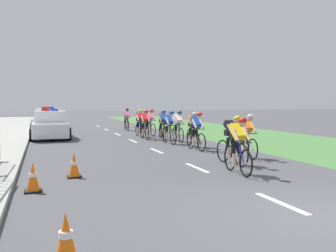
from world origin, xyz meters
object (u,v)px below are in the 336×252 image
cyclist_second (232,139)px  cyclist_tenth (150,122)px  cyclist_fourth (196,131)px  cyclist_ninth (163,124)px  police_car_nearest (50,126)px  traffic_cone_mid (66,239)px  cyclist_sixth (178,126)px  traffic_cone_near (74,165)px  cyclist_eighth (145,124)px  cyclist_eleventh (140,123)px  cyclist_lead (238,145)px  traffic_cone_far (33,178)px  cyclist_seventh (169,127)px  police_car_third (48,118)px  cyclist_twelfth (127,119)px  cyclist_third (247,135)px  cyclist_fifth (193,129)px  police_car_second (48,121)px

cyclist_second → cyclist_tenth: bearing=88.0°
cyclist_fourth → cyclist_ninth: 4.43m
police_car_nearest → traffic_cone_mid: (-0.16, -16.19, -0.37)m
police_car_nearest → traffic_cone_mid: 16.19m
cyclist_sixth → traffic_cone_near: cyclist_sixth is taller
cyclist_second → cyclist_eighth: size_ratio=1.00×
cyclist_sixth → cyclist_ninth: same height
cyclist_tenth → cyclist_eleventh: (-0.77, -0.65, 0.00)m
cyclist_eighth → cyclist_tenth: same height
cyclist_lead → traffic_cone_far: size_ratio=2.69×
cyclist_fourth → cyclist_seventh: size_ratio=1.00×
cyclist_sixth → cyclist_tenth: bearing=95.8°
cyclist_eleventh → police_car_third: bearing=113.4°
cyclist_fourth → cyclist_sixth: 3.21m
cyclist_sixth → cyclist_lead: bearing=-99.3°
police_car_third → cyclist_eleventh: bearing=-66.6°
cyclist_twelfth → traffic_cone_near: 15.70m
cyclist_seventh → traffic_cone_mid: size_ratio=2.69×
cyclist_seventh → cyclist_sixth: bearing=44.5°
cyclist_lead → cyclist_third: bearing=54.3°
cyclist_fifth → cyclist_eighth: 4.03m
cyclist_third → cyclist_eighth: size_ratio=1.00×
police_car_nearest → traffic_cone_mid: bearing=-90.6°
cyclist_lead → police_car_nearest: (-4.56, 11.98, -0.11)m
cyclist_eighth → police_car_nearest: 5.15m
cyclist_sixth → cyclist_seventh: size_ratio=1.00×
cyclist_lead → traffic_cone_near: size_ratio=2.69×
cyclist_twelfth → police_car_nearest: (-5.07, -3.96, -0.11)m
cyclist_third → cyclist_twelfth: size_ratio=1.00×
cyclist_seventh → police_car_second: (-5.18, 10.15, -0.11)m
traffic_cone_near → traffic_cone_far: size_ratio=1.00×
cyclist_ninth → police_car_second: 9.89m
cyclist_second → cyclist_sixth: same height
cyclist_second → traffic_cone_far: cyclist_second is taller
cyclist_second → traffic_cone_mid: size_ratio=2.69×
cyclist_ninth → cyclist_tenth: same height
cyclist_eighth → cyclist_eleventh: (0.07, 1.31, 0.00)m
cyclist_fourth → cyclist_twelfth: size_ratio=1.00×
cyclist_tenth → traffic_cone_near: bearing=-115.6°
cyclist_ninth → cyclist_third: bearing=-83.5°
cyclist_lead → police_car_second: 18.12m
cyclist_second → traffic_cone_near: size_ratio=2.69×
police_car_nearest → traffic_cone_near: bearing=-88.2°
police_car_second → traffic_cone_far: police_car_second is taller
cyclist_tenth → cyclist_seventh: bearing=-94.3°
cyclist_fourth → police_car_third: (-5.46, 17.14, -0.11)m
traffic_cone_far → cyclist_eleventh: bearing=64.9°
traffic_cone_mid → traffic_cone_far: size_ratio=1.00×
cyclist_ninth → cyclist_eleventh: 1.94m
cyclist_lead → police_car_nearest: 12.82m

